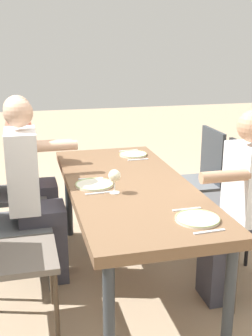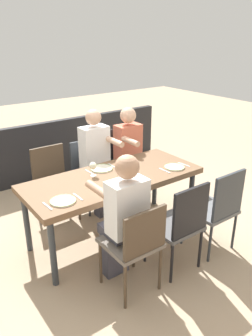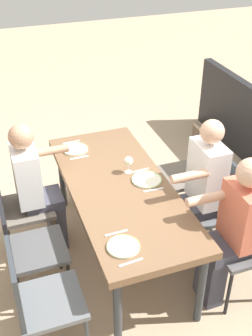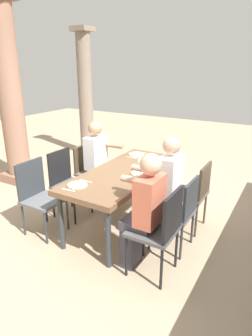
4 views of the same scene
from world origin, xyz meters
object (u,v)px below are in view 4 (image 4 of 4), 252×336
object	(u,v)px
chair_west_south	(160,227)
plate_0	(77,185)
chair_east_south	(194,191)
plate_2	(136,154)
chair_mid_south	(179,209)
plate_1	(141,173)
stone_column_far	(85,95)
wine_glass_1	(140,161)
stone_column_centre	(10,97)
chair_west_north	(38,193)
diner_guest_third	(100,161)
dining_table	(125,176)
chair_mid_north	(67,179)
chair_east_north	(90,169)
diner_woman_green	(164,190)
diner_man_white	(143,210)

from	to	relation	value
chair_west_south	plate_0	world-z (taller)	chair_west_south
chair_east_south	plate_2	world-z (taller)	chair_east_south
chair_mid_south	plate_1	distance (m)	0.66
stone_column_far	chair_west_south	bearing A→B (deg)	-133.30
wine_glass_1	plate_2	bearing A→B (deg)	33.06
plate_1	wine_glass_1	world-z (taller)	wine_glass_1
stone_column_centre	plate_1	xyz separation A→B (m)	(-0.34, -2.69, -0.75)
chair_west_north	plate_0	size ratio (longest dim) A/B	4.05
chair_east_south	diner_guest_third	size ratio (longest dim) A/B	0.70
dining_table	plate_0	bearing A→B (deg)	162.82
chair_mid_north	chair_east_north	world-z (taller)	chair_mid_north
dining_table	plate_0	distance (m)	0.72
chair_east_north	plate_2	size ratio (longest dim) A/B	3.65
diner_woman_green	diner_man_white	xyz separation A→B (m)	(-0.52, -0.01, -0.02)
chair_mid_north	wine_glass_1	size ratio (longest dim) A/B	6.07
diner_man_white	chair_west_south	bearing A→B (deg)	-90.92
chair_west_north	wine_glass_1	distance (m)	1.34
chair_west_north	chair_mid_south	distance (m)	1.72
chair_mid_north	plate_2	distance (m)	1.09
chair_mid_north	chair_mid_south	size ratio (longest dim) A/B	1.06
diner_woman_green	plate_2	size ratio (longest dim) A/B	5.51
diner_man_white	plate_2	size ratio (longest dim) A/B	5.33
chair_mid_south	diner_woman_green	bearing A→B (deg)	90.87
diner_man_white	stone_column_centre	size ratio (longest dim) A/B	0.41
chair_west_north	plate_1	distance (m)	1.30
chair_mid_south	chair_west_south	bearing A→B (deg)	-179.65
chair_east_south	dining_table	bearing A→B (deg)	112.10
diner_guest_third	plate_1	size ratio (longest dim) A/B	5.04
chair_east_north	wine_glass_1	distance (m)	1.02
diner_woman_green	plate_1	distance (m)	0.44
chair_mid_south	wine_glass_1	distance (m)	0.85
diner_guest_third	chair_west_north	bearing A→B (deg)	169.46
wine_glass_1	chair_west_north	bearing A→B (deg)	132.39
chair_east_south	stone_column_far	size ratio (longest dim) A/B	0.32
chair_east_north	stone_column_centre	distance (m)	1.91
dining_table	plate_0	world-z (taller)	plate_0
stone_column_far	plate_0	size ratio (longest dim) A/B	12.20
chair_west_south	diner_woman_green	bearing A→B (deg)	20.91
diner_woman_green	wine_glass_1	xyz separation A→B (m)	(0.35, 0.49, 0.16)
diner_woman_green	diner_man_white	world-z (taller)	diner_woman_green
chair_east_south	diner_woman_green	distance (m)	0.58
chair_west_north	stone_column_centre	bearing A→B (deg)	57.03
diner_man_white	plate_2	bearing A→B (deg)	31.05
wine_glass_1	plate_1	bearing A→B (deg)	-148.43
wine_glass_1	chair_mid_south	bearing A→B (deg)	-117.18
diner_guest_third	stone_column_far	bearing A→B (deg)	41.75
chair_mid_north	stone_column_centre	bearing A→B (deg)	71.86
stone_column_centre	wine_glass_1	xyz separation A→B (m)	(-0.18, -2.59, -0.65)
stone_column_centre	plate_2	distance (m)	2.39
plate_0	diner_guest_third	bearing A→B (deg)	22.36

